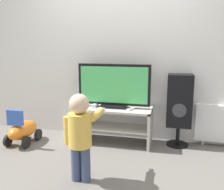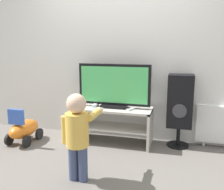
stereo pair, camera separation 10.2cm
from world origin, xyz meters
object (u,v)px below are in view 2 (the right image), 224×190
at_px(television, 114,86).
at_px(remote_primary, 131,109).
at_px(game_console, 96,105).
at_px(speaker_tower, 180,102).
at_px(ride_on_toy, 24,129).
at_px(child, 78,130).

distance_m(television, remote_primary, 0.40).
xyz_separation_m(game_console, remote_primary, (0.52, -0.06, -0.01)).
relative_size(speaker_tower, ride_on_toy, 1.74).
distance_m(child, speaker_tower, 1.55).
distance_m(television, speaker_tower, 0.92).
height_order(television, game_console, television).
bearing_deg(television, ride_on_toy, -163.93).
bearing_deg(remote_primary, ride_on_toy, -169.74).
bearing_deg(ride_on_toy, television, 16.07).
relative_size(child, ride_on_toy, 1.60).
xyz_separation_m(television, child, (-0.08, -1.10, -0.28)).
xyz_separation_m(game_console, ride_on_toy, (-0.98, -0.33, -0.34)).
relative_size(television, child, 1.11).
xyz_separation_m(television, game_console, (-0.27, -0.03, -0.28)).
bearing_deg(speaker_tower, television, -173.71).
bearing_deg(remote_primary, television, 161.07).
height_order(television, ride_on_toy, television).
height_order(game_console, speaker_tower, speaker_tower).
xyz_separation_m(remote_primary, child, (-0.34, -1.01, 0.01)).
xyz_separation_m(game_console, child, (0.18, -1.07, 0.00)).
bearing_deg(television, child, -94.27).
height_order(remote_primary, ride_on_toy, remote_primary).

